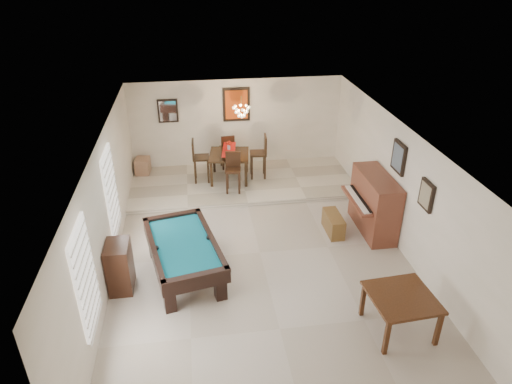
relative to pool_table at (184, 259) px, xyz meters
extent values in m
cube|color=beige|center=(1.57, 0.53, -0.38)|extent=(6.00, 9.00, 0.02)
cube|color=silver|center=(1.57, 5.03, 0.93)|extent=(6.00, 0.04, 2.60)
cube|color=silver|center=(-1.43, 0.53, 0.93)|extent=(0.04, 9.00, 2.60)
cube|color=silver|center=(4.57, 0.53, 0.93)|extent=(0.04, 9.00, 2.60)
cube|color=white|center=(1.57, 0.53, 2.23)|extent=(6.00, 9.00, 0.04)
cube|color=beige|center=(1.57, 3.78, -0.31)|extent=(6.00, 2.50, 0.12)
cube|color=white|center=(-1.40, -1.67, 1.03)|extent=(0.06, 1.00, 1.70)
cube|color=white|center=(-1.40, 1.13, 1.03)|extent=(0.06, 1.00, 1.70)
cube|color=brown|center=(3.34, 1.10, -0.15)|extent=(0.32, 0.81, 0.45)
cube|color=black|center=(-1.19, -0.21, 0.11)|extent=(0.43, 0.65, 0.97)
cube|color=#A6785A|center=(-1.15, 4.68, -0.04)|extent=(0.42, 0.51, 0.43)
cube|color=#D84C14|center=(1.57, 4.99, 1.53)|extent=(0.75, 0.06, 0.95)
cube|color=white|center=(-0.33, 4.99, 1.43)|extent=(0.55, 0.06, 0.65)
cube|color=slate|center=(4.53, 0.83, 1.53)|extent=(0.06, 0.55, 0.65)
cube|color=gray|center=(4.53, -0.47, 1.33)|extent=(0.06, 0.45, 0.55)
camera|label=1|loc=(0.35, -7.36, 5.32)|focal=32.00mm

